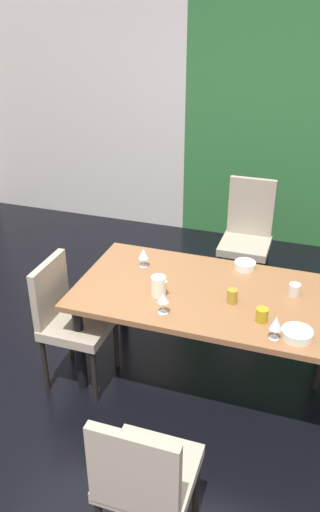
{
  "coord_description": "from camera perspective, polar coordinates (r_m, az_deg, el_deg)",
  "views": [
    {
      "loc": [
        1.32,
        -2.61,
        2.51
      ],
      "look_at": [
        0.31,
        0.39,
        0.85
      ],
      "focal_mm": 35.0,
      "sensor_mm": 36.0,
      "label": 1
    }
  ],
  "objects": [
    {
      "name": "ground_plane",
      "position": [
        3.86,
        -6.45,
        -13.27
      ],
      "size": [
        5.75,
        5.61,
        0.02
      ],
      "primitive_type": "cube",
      "color": "black"
    },
    {
      "name": "wine_glass_center",
      "position": [
        3.11,
        0.35,
        -4.88
      ],
      "size": [
        0.08,
        0.08,
        0.14
      ],
      "color": "silver",
      "rests_on": "dining_table"
    },
    {
      "name": "wine_glass_east",
      "position": [
        3.65,
        -1.91,
        0.22
      ],
      "size": [
        0.08,
        0.08,
        0.14
      ],
      "color": "silver",
      "rests_on": "dining_table"
    },
    {
      "name": "cup_left",
      "position": [
        3.45,
        15.11,
        -3.7
      ],
      "size": [
        0.08,
        0.08,
        0.08
      ],
      "primitive_type": "cylinder",
      "color": "beige",
      "rests_on": "dining_table"
    },
    {
      "name": "wine_glass_right",
      "position": [
        2.97,
        13.1,
        -7.49
      ],
      "size": [
        0.07,
        0.07,
        0.16
      ],
      "color": "silver",
      "rests_on": "dining_table"
    },
    {
      "name": "pitcher_near_shelf",
      "position": [
        3.31,
        -0.16,
        -3.46
      ],
      "size": [
        0.11,
        0.1,
        0.14
      ],
      "color": "white",
      "rests_on": "dining_table"
    },
    {
      "name": "cup_south",
      "position": [
        3.28,
        8.26,
        -4.56
      ],
      "size": [
        0.07,
        0.07,
        0.1
      ],
      "primitive_type": "cylinder",
      "color": "#A78A29",
      "rests_on": "dining_table"
    },
    {
      "name": "chair_head_near",
      "position": [
        2.53,
        -1.83,
        -23.89
      ],
      "size": [
        0.44,
        0.44,
        0.92
      ],
      "color": "tan",
      "rests_on": "ground_plane"
    },
    {
      "name": "cup_corner",
      "position": [
        3.14,
        11.58,
        -6.61
      ],
      "size": [
        0.08,
        0.08,
        0.09
      ],
      "primitive_type": "cylinder",
      "color": "#AE941C",
      "rests_on": "dining_table"
    },
    {
      "name": "back_panel_interior",
      "position": [
        6.16,
        -9.69,
        17.35
      ],
      "size": [
        2.7,
        0.1,
        2.87
      ],
      "primitive_type": "cube",
      "color": "silver",
      "rests_on": "ground_plane"
    },
    {
      "name": "dining_table",
      "position": [
        3.43,
        6.64,
        -5.31
      ],
      "size": [
        1.94,
        0.98,
        0.73
      ],
      "color": "#94623B",
      "rests_on": "ground_plane"
    },
    {
      "name": "serving_bowl_near_window",
      "position": [
        3.05,
        15.39,
        -8.59
      ],
      "size": [
        0.18,
        0.18,
        0.05
      ],
      "primitive_type": "cylinder",
      "color": "silver",
      "rests_on": "dining_table"
    },
    {
      "name": "chair_head_far",
      "position": [
        4.67,
        9.95,
        2.77
      ],
      "size": [
        0.44,
        0.45,
        1.05
      ],
      "rotation": [
        0.0,
        0.0,
        3.14
      ],
      "color": "tan",
      "rests_on": "ground_plane"
    },
    {
      "name": "chair_left_near",
      "position": [
        3.55,
        -10.43,
        -6.67
      ],
      "size": [
        0.45,
        0.44,
        0.93
      ],
      "rotation": [
        0.0,
        0.0,
        -1.57
      ],
      "color": "tan",
      "rests_on": "ground_plane"
    },
    {
      "name": "serving_bowl_north",
      "position": [
        3.7,
        9.68,
        -1.04
      ],
      "size": [
        0.16,
        0.16,
        0.05
      ],
      "primitive_type": "cylinder",
      "color": "white",
      "rests_on": "dining_table"
    }
  ]
}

